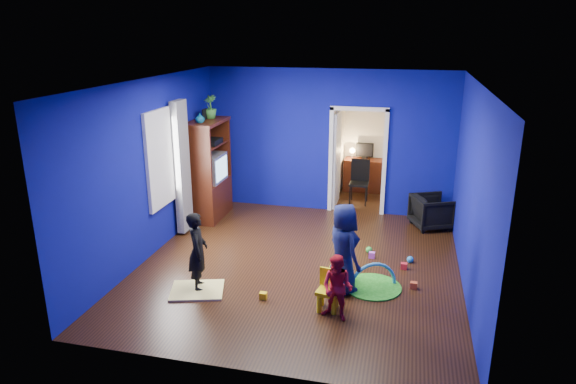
% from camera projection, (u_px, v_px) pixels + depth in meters
% --- Properties ---
extents(floor, '(5.00, 5.50, 0.01)m').
position_uv_depth(floor, '(299.00, 265.00, 8.26)').
color(floor, black).
rests_on(floor, ground).
extents(ceiling, '(5.00, 5.50, 0.01)m').
position_uv_depth(ceiling, '(301.00, 82.00, 7.37)').
color(ceiling, white).
rests_on(ceiling, wall_back).
extents(wall_back, '(5.00, 0.02, 2.90)m').
position_uv_depth(wall_back, '(328.00, 142.00, 10.36)').
color(wall_back, navy).
rests_on(wall_back, floor).
extents(wall_front, '(5.00, 0.02, 2.90)m').
position_uv_depth(wall_front, '(244.00, 252.00, 5.27)').
color(wall_front, navy).
rests_on(wall_front, floor).
extents(wall_left, '(0.02, 5.50, 2.90)m').
position_uv_depth(wall_left, '(150.00, 169.00, 8.37)').
color(wall_left, navy).
rests_on(wall_left, floor).
extents(wall_right, '(0.02, 5.50, 2.90)m').
position_uv_depth(wall_right, '(472.00, 190.00, 7.26)').
color(wall_right, navy).
rests_on(wall_right, floor).
extents(alcove, '(1.00, 1.75, 2.50)m').
position_uv_depth(alcove, '(362.00, 144.00, 11.10)').
color(alcove, silver).
rests_on(alcove, floor).
extents(armchair, '(0.91, 0.90, 0.63)m').
position_uv_depth(armchair, '(432.00, 212.00, 9.74)').
color(armchair, black).
rests_on(armchair, floor).
extents(child_black, '(0.41, 0.50, 1.17)m').
position_uv_depth(child_black, '(198.00, 251.00, 7.35)').
color(child_black, black).
rests_on(child_black, floor).
extents(child_navy, '(0.73, 0.77, 1.32)m').
position_uv_depth(child_navy, '(343.00, 248.00, 7.27)').
color(child_navy, '#0F1637').
rests_on(child_navy, floor).
extents(toddler_red, '(0.51, 0.44, 0.89)m').
position_uv_depth(toddler_red, '(337.00, 288.00, 6.61)').
color(toddler_red, red).
rests_on(toddler_red, floor).
extents(vase, '(0.22, 0.22, 0.19)m').
position_uv_depth(vase, '(200.00, 118.00, 9.49)').
color(vase, '#0C5C60').
rests_on(vase, tv_armoire).
extents(potted_plant, '(0.30, 0.30, 0.45)m').
position_uv_depth(potted_plant, '(210.00, 107.00, 9.94)').
color(potted_plant, '#398530').
rests_on(potted_plant, tv_armoire).
extents(tv_armoire, '(0.58, 1.14, 1.96)m').
position_uv_depth(tv_armoire, '(209.00, 170.00, 10.10)').
color(tv_armoire, '#43190B').
rests_on(tv_armoire, floor).
extents(crt_tv, '(0.46, 0.70, 0.54)m').
position_uv_depth(crt_tv, '(211.00, 168.00, 10.08)').
color(crt_tv, silver).
rests_on(crt_tv, tv_armoire).
extents(yellow_blanket, '(0.89, 0.79, 0.03)m').
position_uv_depth(yellow_blanket, '(197.00, 290.00, 7.43)').
color(yellow_blanket, '#F2E07A').
rests_on(yellow_blanket, floor).
extents(hopper_ball, '(0.37, 0.37, 0.37)m').
position_uv_depth(hopper_ball, '(341.00, 270.00, 7.66)').
color(hopper_ball, yellow).
rests_on(hopper_ball, floor).
extents(kid_chair, '(0.32, 0.32, 0.50)m').
position_uv_depth(kid_chair, '(328.00, 293.00, 6.89)').
color(kid_chair, yellow).
rests_on(kid_chair, floor).
extents(play_mat, '(0.85, 0.85, 0.02)m').
position_uv_depth(play_mat, '(372.00, 287.00, 7.54)').
color(play_mat, green).
rests_on(play_mat, floor).
extents(toy_arch, '(0.68, 0.42, 0.76)m').
position_uv_depth(toy_arch, '(372.00, 286.00, 7.54)').
color(toy_arch, '#3F8CD8').
rests_on(toy_arch, floor).
extents(window_left, '(0.03, 0.95, 1.55)m').
position_uv_depth(window_left, '(161.00, 158.00, 8.66)').
color(window_left, white).
rests_on(window_left, wall_left).
extents(curtain, '(0.14, 0.42, 2.40)m').
position_uv_depth(curtain, '(182.00, 167.00, 9.23)').
color(curtain, slate).
rests_on(curtain, floor).
extents(doorway, '(1.16, 0.10, 2.10)m').
position_uv_depth(doorway, '(357.00, 163.00, 10.35)').
color(doorway, white).
rests_on(doorway, floor).
extents(study_desk, '(0.88, 0.44, 0.75)m').
position_uv_depth(study_desk, '(363.00, 175.00, 11.96)').
color(study_desk, '#3D140A').
rests_on(study_desk, floor).
extents(desk_monitor, '(0.40, 0.05, 0.32)m').
position_uv_depth(desk_monitor, '(365.00, 150.00, 11.89)').
color(desk_monitor, black).
rests_on(desk_monitor, study_desk).
extents(desk_lamp, '(0.14, 0.14, 0.14)m').
position_uv_depth(desk_lamp, '(352.00, 151.00, 11.91)').
color(desk_lamp, '#FFD88C').
rests_on(desk_lamp, study_desk).
extents(folding_chair, '(0.40, 0.40, 0.92)m').
position_uv_depth(folding_chair, '(359.00, 183.00, 11.04)').
color(folding_chair, black).
rests_on(folding_chair, floor).
extents(book_shelf, '(0.88, 0.24, 0.04)m').
position_uv_depth(book_shelf, '(367.00, 104.00, 11.56)').
color(book_shelf, white).
rests_on(book_shelf, study_desk).
extents(toy_0, '(0.10, 0.08, 0.10)m').
position_uv_depth(toy_0, '(414.00, 285.00, 7.50)').
color(toy_0, '#D74E23').
rests_on(toy_0, floor).
extents(toy_1, '(0.11, 0.11, 0.11)m').
position_uv_depth(toy_1, '(410.00, 259.00, 8.34)').
color(toy_1, '#227EC3').
rests_on(toy_1, floor).
extents(toy_2, '(0.10, 0.08, 0.10)m').
position_uv_depth(toy_2, '(263.00, 296.00, 7.21)').
color(toy_2, yellow).
rests_on(toy_2, floor).
extents(toy_3, '(0.11, 0.11, 0.11)m').
position_uv_depth(toy_3, '(369.00, 250.00, 8.70)').
color(toy_3, green).
rests_on(toy_3, floor).
extents(toy_4, '(0.10, 0.08, 0.10)m').
position_uv_depth(toy_4, '(372.00, 255.00, 8.50)').
color(toy_4, '#DB53DE').
rests_on(toy_4, floor).
extents(toy_5, '(0.10, 0.08, 0.10)m').
position_uv_depth(toy_5, '(404.00, 266.00, 8.11)').
color(toy_5, red).
rests_on(toy_5, floor).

